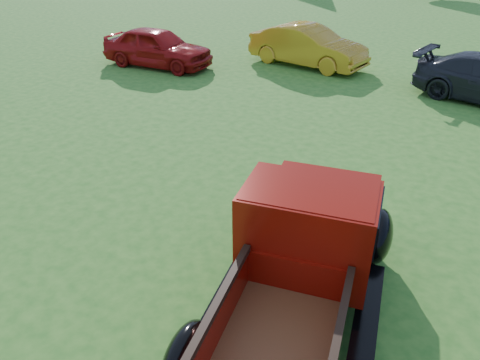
% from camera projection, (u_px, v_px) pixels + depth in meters
% --- Properties ---
extents(ground, '(120.00, 120.00, 0.00)m').
position_uv_depth(ground, '(221.00, 230.00, 8.17)').
color(ground, '#275E1A').
rests_on(ground, ground).
extents(pickup_truck, '(3.08, 5.09, 1.79)m').
position_uv_depth(pickup_truck, '(306.00, 249.00, 6.33)').
color(pickup_truck, black).
rests_on(pickup_truck, ground).
extents(show_car_red, '(4.18, 1.97, 1.38)m').
position_uv_depth(show_car_red, '(157.00, 47.00, 16.86)').
color(show_car_red, '#980F0D').
rests_on(show_car_red, ground).
extents(show_car_yellow, '(4.46, 2.02, 1.42)m').
position_uv_depth(show_car_yellow, '(308.00, 46.00, 16.93)').
color(show_car_yellow, '#C08819').
rests_on(show_car_yellow, ground).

